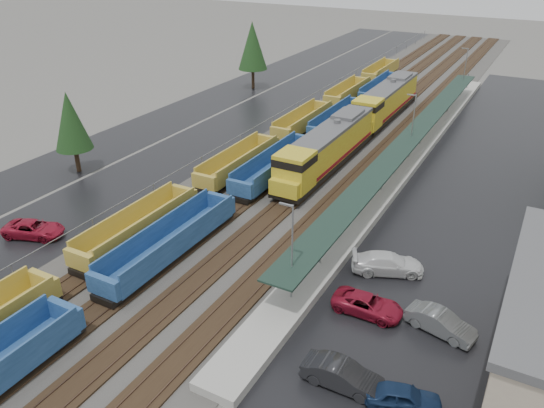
{
  "coord_description": "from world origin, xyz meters",
  "views": [
    {
      "loc": [
        22.86,
        -7.32,
        23.59
      ],
      "look_at": [
        2.61,
        29.79,
        2.0
      ],
      "focal_mm": 35.0,
      "sensor_mm": 36.0,
      "label": 1
    }
  ],
  "objects": [
    {
      "name": "parked_car_east_c",
      "position": [
        14.24,
        27.23,
        0.8
      ],
      "size": [
        4.28,
        5.97,
        1.61
      ],
      "primitive_type": "imported",
      "rotation": [
        0.0,
        0.0,
        1.98
      ],
      "color": "silver",
      "rests_on": "ground"
    },
    {
      "name": "west_parking_lot",
      "position": [
        -15.0,
        60.0,
        0.01
      ],
      "size": [
        10.0,
        160.0,
        0.02
      ],
      "primitive_type": "cube",
      "color": "black",
      "rests_on": "ground"
    },
    {
      "name": "tree_west_near",
      "position": [
        -22.0,
        30.0,
        5.82
      ],
      "size": [
        3.96,
        3.96,
        9.0
      ],
      "color": "#332316",
      "rests_on": "ground"
    },
    {
      "name": "east_commuter_lot",
      "position": [
        19.0,
        50.0,
        0.01
      ],
      "size": [
        16.0,
        100.0,
        0.02
      ],
      "primitive_type": "cube",
      "color": "black",
      "rests_on": "ground"
    },
    {
      "name": "locomotive_trail",
      "position": [
        2.0,
        64.22,
        2.61
      ],
      "size": [
        3.32,
        21.91,
        4.96
      ],
      "color": "black",
      "rests_on": "ground"
    },
    {
      "name": "parked_car_east_d",
      "position": [
        19.1,
        14.8,
        0.71
      ],
      "size": [
        2.79,
        4.49,
        1.43
      ],
      "primitive_type": "imported",
      "rotation": [
        0.0,
        0.0,
        1.86
      ],
      "color": "#132547",
      "rests_on": "ground"
    },
    {
      "name": "chainlink_fence",
      "position": [
        -9.5,
        58.44,
        1.61
      ],
      "size": [
        0.08,
        160.04,
        2.02
      ],
      "color": "gray",
      "rests_on": "ground"
    },
    {
      "name": "station_platform",
      "position": [
        9.5,
        50.01,
        0.73
      ],
      "size": [
        3.0,
        80.0,
        8.0
      ],
      "color": "#9E9B93",
      "rests_on": "ground"
    },
    {
      "name": "locomotive_lead",
      "position": [
        2.0,
        43.22,
        2.61
      ],
      "size": [
        3.32,
        21.91,
        4.96
      ],
      "color": "black",
      "rests_on": "ground"
    },
    {
      "name": "parked_car_east_e",
      "position": [
        19.45,
        22.12,
        0.76
      ],
      "size": [
        2.64,
        4.88,
        1.53
      ],
      "primitive_type": "imported",
      "rotation": [
        0.0,
        0.0,
        1.34
      ],
      "color": "#585A5D",
      "rests_on": "ground"
    },
    {
      "name": "ballast_strip",
      "position": [
        0.0,
        60.0,
        0.04
      ],
      "size": [
        20.0,
        160.0,
        0.08
      ],
      "primitive_type": "cube",
      "color": "#302D2B",
      "rests_on": "ground"
    },
    {
      "name": "tree_west_far",
      "position": [
        -23.0,
        70.0,
        7.12
      ],
      "size": [
        4.84,
        4.84,
        11.0
      ],
      "color": "#332316",
      "rests_on": "ground"
    },
    {
      "name": "west_road",
      "position": [
        -25.0,
        60.0,
        0.01
      ],
      "size": [
        9.0,
        160.0,
        0.02
      ],
      "primitive_type": "cube",
      "color": "black",
      "rests_on": "ground"
    },
    {
      "name": "parked_car_west_c",
      "position": [
        -14.48,
        17.85,
        0.72
      ],
      "size": [
        4.04,
        5.71,
        1.44
      ],
      "primitive_type": "imported",
      "rotation": [
        0.0,
        0.0,
        1.92
      ],
      "color": "maroon",
      "rests_on": "ground"
    },
    {
      "name": "well_string_yellow",
      "position": [
        -6.0,
        38.0,
        1.21
      ],
      "size": [
        2.78,
        111.33,
        2.46
      ],
      "color": "#B19731",
      "rests_on": "ground"
    },
    {
      "name": "parked_car_east_b",
      "position": [
        14.55,
        21.73,
        0.68
      ],
      "size": [
        2.29,
        4.93,
        1.37
      ],
      "primitive_type": "imported",
      "rotation": [
        0.0,
        0.0,
        1.58
      ],
      "color": "maroon",
      "rests_on": "ground"
    },
    {
      "name": "well_string_blue",
      "position": [
        -2.0,
        30.08,
        1.24
      ],
      "size": [
        2.86,
        106.19,
        2.54
      ],
      "color": "navy",
      "rests_on": "ground"
    },
    {
      "name": "parked_car_east_a",
      "position": [
        15.53,
        14.63,
        0.79
      ],
      "size": [
        1.73,
        4.84,
        1.59
      ],
      "primitive_type": "imported",
      "rotation": [
        0.0,
        0.0,
        1.58
      ],
      "color": "black",
      "rests_on": "ground"
    },
    {
      "name": "trackbed",
      "position": [
        -0.0,
        60.0,
        0.16
      ],
      "size": [
        14.6,
        160.0,
        0.22
      ],
      "color": "black",
      "rests_on": "ground"
    }
  ]
}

